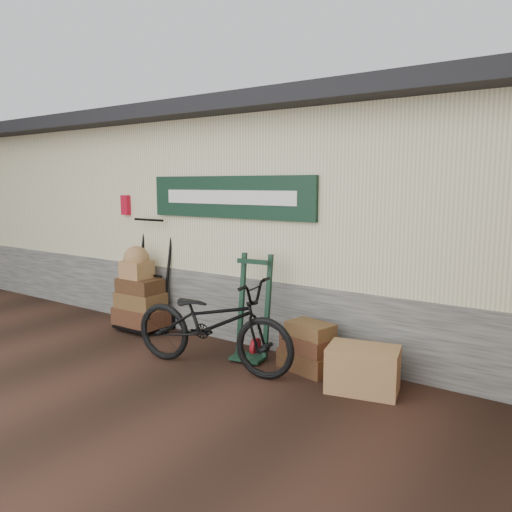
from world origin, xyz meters
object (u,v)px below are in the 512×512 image
at_px(porter_trolley, 150,266).
at_px(wicker_hamper, 363,369).
at_px(green_barrow, 253,307).
at_px(suitcase_stack, 308,346).
at_px(bicycle, 212,318).

xyz_separation_m(porter_trolley, wicker_hamper, (3.52, -0.39, -0.68)).
relative_size(porter_trolley, green_barrow, 1.43).
relative_size(green_barrow, suitcase_stack, 1.98).
bearing_deg(bicycle, wicker_hamper, -84.94).
relative_size(porter_trolley, suitcase_stack, 2.84).
xyz_separation_m(porter_trolley, bicycle, (1.84, -0.78, -0.32)).
bearing_deg(green_barrow, bicycle, -116.89).
bearing_deg(wicker_hamper, suitcase_stack, 165.30).
height_order(porter_trolley, suitcase_stack, porter_trolley).
relative_size(porter_trolley, wicker_hamper, 2.57).
distance_m(porter_trolley, wicker_hamper, 3.61).
distance_m(porter_trolley, green_barrow, 2.05).
distance_m(green_barrow, wicker_hamper, 1.56).
height_order(wicker_hamper, bicycle, bicycle).
xyz_separation_m(suitcase_stack, wicker_hamper, (0.75, -0.20, -0.05)).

